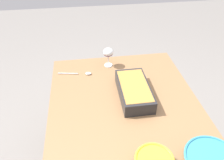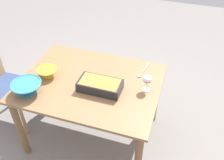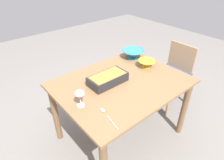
{
  "view_description": "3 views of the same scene",
  "coord_description": "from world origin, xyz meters",
  "views": [
    {
      "loc": [
        0.94,
        -0.22,
        1.71
      ],
      "look_at": [
        -0.24,
        -0.05,
        0.79
      ],
      "focal_mm": 35.33,
      "sensor_mm": 36.0,
      "label": 1
    },
    {
      "loc": [
        -0.71,
        1.57,
        2.16
      ],
      "look_at": [
        -0.2,
        -0.01,
        0.8
      ],
      "focal_mm": 39.8,
      "sensor_mm": 36.0,
      "label": 2
    },
    {
      "loc": [
        -1.08,
        -1.13,
        1.75
      ],
      "look_at": [
        -0.12,
        0.01,
        0.8
      ],
      "focal_mm": 30.8,
      "sensor_mm": 36.0,
      "label": 3
    }
  ],
  "objects": [
    {
      "name": "ground_plane",
      "position": [
        0.0,
        0.0,
        0.0
      ],
      "size": [
        8.0,
        8.0,
        0.0
      ],
      "primitive_type": "plane",
      "color": "gray"
    },
    {
      "name": "dining_table",
      "position": [
        0.0,
        0.0,
        0.63
      ],
      "size": [
        1.24,
        0.95,
        0.74
      ],
      "color": "olive",
      "rests_on": "ground_plane"
    },
    {
      "name": "chair",
      "position": [
        0.97,
        0.04,
        0.46
      ],
      "size": [
        0.45,
        0.39,
        0.82
      ],
      "color": "#334772",
      "rests_on": "ground_plane"
    },
    {
      "name": "wine_glass",
      "position": [
        -0.5,
        -0.05,
        0.85
      ],
      "size": [
        0.08,
        0.08,
        0.15
      ],
      "color": "white",
      "rests_on": "dining_table"
    },
    {
      "name": "casserole_dish",
      "position": [
        -0.12,
        0.07,
        0.79
      ],
      "size": [
        0.37,
        0.19,
        0.09
      ],
      "color": "#262628",
      "rests_on": "dining_table"
    },
    {
      "name": "mixing_bowl",
      "position": [
        0.4,
        0.05,
        0.78
      ],
      "size": [
        0.18,
        0.18,
        0.08
      ],
      "color": "yellow",
      "rests_on": "dining_table"
    },
    {
      "name": "small_bowl",
      "position": [
        0.45,
        0.3,
        0.79
      ],
      "size": [
        0.26,
        0.26,
        0.1
      ],
      "color": "teal",
      "rests_on": "dining_table"
    },
    {
      "name": "serving_spoon",
      "position": [
        -0.41,
        -0.26,
        0.74
      ],
      "size": [
        0.06,
        0.25,
        0.01
      ],
      "color": "silver",
      "rests_on": "dining_table"
    }
  ]
}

